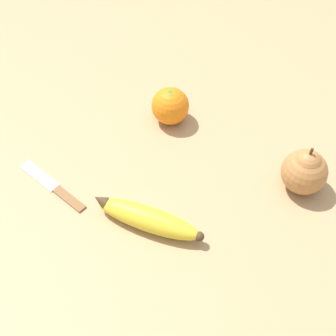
% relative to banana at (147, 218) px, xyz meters
% --- Properties ---
extents(ground_plane, '(3.00, 3.00, 0.00)m').
position_rel_banana_xyz_m(ground_plane, '(0.11, -0.08, -0.02)').
color(ground_plane, tan).
extents(banana, '(0.18, 0.15, 0.04)m').
position_rel_banana_xyz_m(banana, '(0.00, 0.00, 0.00)').
color(banana, yellow).
rests_on(banana, ground_plane).
extents(orange, '(0.08, 0.08, 0.08)m').
position_rel_banana_xyz_m(orange, '(0.20, -0.17, 0.02)').
color(orange, orange).
rests_on(orange, ground_plane).
extents(pear, '(0.08, 0.08, 0.10)m').
position_rel_banana_xyz_m(pear, '(-0.07, -0.28, 0.02)').
color(pear, '#B2753D').
rests_on(pear, ground_plane).
extents(paring_knife, '(0.16, 0.07, 0.01)m').
position_rel_banana_xyz_m(paring_knife, '(0.16, 0.10, -0.02)').
color(paring_knife, silver).
rests_on(paring_knife, ground_plane).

